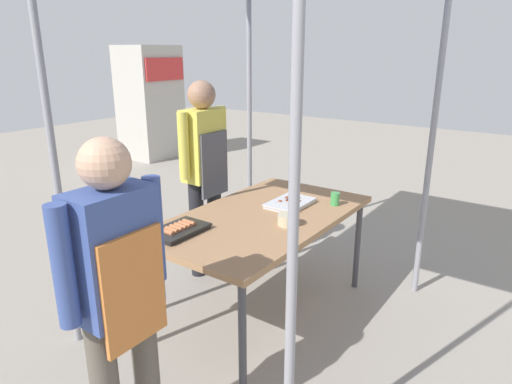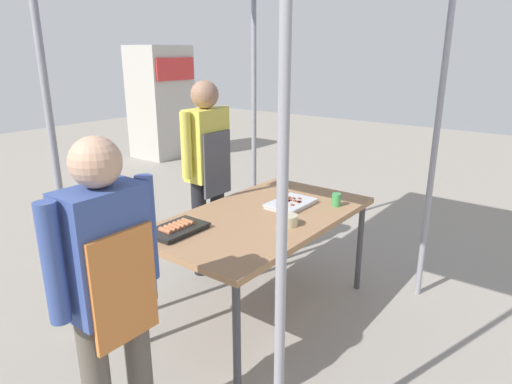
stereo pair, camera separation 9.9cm
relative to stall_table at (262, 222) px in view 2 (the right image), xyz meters
The scene contains 9 objects.
ground_plane 0.70m from the stall_table, ahead, with size 18.00×18.00×0.00m, color gray.
stall_table is the anchor object (origin of this frame).
tray_grilled_sausages 0.60m from the stall_table, 157.54° to the left, with size 0.36×0.23×0.05m.
tray_meat_skewers 0.29m from the stall_table, 11.42° to the right, with size 0.35×0.24×0.04m.
condiment_bowl 0.26m from the stall_table, 102.95° to the right, with size 0.13×0.13×0.07m, color #BFB28C.
drink_cup_near_edge 0.56m from the stall_table, 33.94° to the right, with size 0.06×0.06×0.09m, color #3F994C.
vendor_woman 0.85m from the stall_table, 69.35° to the left, with size 0.52×0.23×1.59m.
customer_nearby 1.34m from the stall_table, behind, with size 0.52×0.22×1.50m.
neighbor_stall_right 5.36m from the stall_table, 55.77° to the left, with size 0.90×0.81×1.88m.
Camera 2 is at (-2.27, -1.69, 1.80)m, focal length 31.62 mm.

